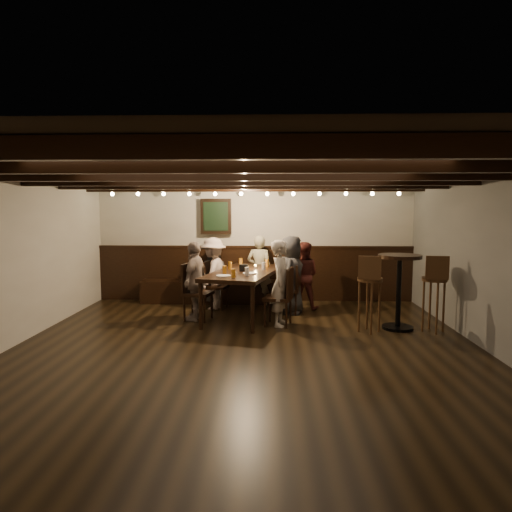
{
  "coord_description": "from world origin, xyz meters",
  "views": [
    {
      "loc": [
        0.33,
        -5.92,
        1.92
      ],
      "look_at": [
        0.09,
        1.3,
        1.16
      ],
      "focal_mm": 32.0,
      "sensor_mm": 36.0,
      "label": 1
    }
  ],
  "objects_px": {
    "chair_right_far": "(279,308)",
    "person_bench_right": "(303,275)",
    "bar_stool_right": "(434,303)",
    "person_bench_left": "(214,274)",
    "chair_left_far": "(197,303)",
    "person_right_far": "(281,283)",
    "person_right_near": "(291,275)",
    "high_top_table": "(399,280)",
    "chair_right_near": "(289,298)",
    "person_bench_centre": "(259,270)",
    "chair_left_near": "(215,294)",
    "person_left_near": "(213,273)",
    "person_left_far": "(195,281)",
    "dining_table": "(245,275)",
    "bar_stool_left": "(369,304)"
  },
  "relations": [
    {
      "from": "chair_left_near",
      "to": "person_left_far",
      "type": "height_order",
      "value": "person_left_far"
    },
    {
      "from": "person_bench_left",
      "to": "person_right_far",
      "type": "distance_m",
      "value": 2.13
    },
    {
      "from": "bar_stool_right",
      "to": "person_bench_left",
      "type": "bearing_deg",
      "value": 160.88
    },
    {
      "from": "chair_right_far",
      "to": "chair_left_far",
      "type": "bearing_deg",
      "value": 90.0
    },
    {
      "from": "person_bench_left",
      "to": "person_bench_right",
      "type": "xyz_separation_m",
      "value": [
        1.75,
        -0.4,
        0.04
      ]
    },
    {
      "from": "chair_left_near",
      "to": "person_left_near",
      "type": "relative_size",
      "value": 0.66
    },
    {
      "from": "person_right_near",
      "to": "high_top_table",
      "type": "relative_size",
      "value": 1.19
    },
    {
      "from": "chair_left_near",
      "to": "bar_stool_right",
      "type": "distance_m",
      "value": 3.9
    },
    {
      "from": "person_bench_right",
      "to": "person_left_far",
      "type": "distance_m",
      "value": 2.13
    },
    {
      "from": "chair_right_near",
      "to": "person_bench_right",
      "type": "height_order",
      "value": "person_bench_right"
    },
    {
      "from": "chair_left_near",
      "to": "bar_stool_left",
      "type": "xyz_separation_m",
      "value": [
        2.59,
        -1.57,
        0.17
      ]
    },
    {
      "from": "person_bench_left",
      "to": "bar_stool_right",
      "type": "height_order",
      "value": "person_bench_left"
    },
    {
      "from": "chair_left_near",
      "to": "chair_left_far",
      "type": "height_order",
      "value": "chair_left_far"
    },
    {
      "from": "chair_left_far",
      "to": "person_bench_left",
      "type": "bearing_deg",
      "value": -172.43
    },
    {
      "from": "chair_left_far",
      "to": "chair_right_near",
      "type": "xyz_separation_m",
      "value": [
        1.6,
        0.56,
        -0.02
      ]
    },
    {
      "from": "person_bench_right",
      "to": "bar_stool_right",
      "type": "xyz_separation_m",
      "value": [
        1.91,
        -1.59,
        -0.19
      ]
    },
    {
      "from": "chair_right_near",
      "to": "person_bench_centre",
      "type": "xyz_separation_m",
      "value": [
        -0.57,
        0.75,
        0.42
      ]
    },
    {
      "from": "person_left_near",
      "to": "bar_stool_left",
      "type": "distance_m",
      "value": 3.06
    },
    {
      "from": "chair_left_near",
      "to": "chair_right_far",
      "type": "height_order",
      "value": "chair_right_far"
    },
    {
      "from": "person_left_near",
      "to": "person_right_near",
      "type": "distance_m",
      "value": 1.5
    },
    {
      "from": "dining_table",
      "to": "person_right_near",
      "type": "distance_m",
      "value": 0.88
    },
    {
      "from": "chair_left_far",
      "to": "person_bench_centre",
      "type": "distance_m",
      "value": 1.71
    },
    {
      "from": "chair_left_far",
      "to": "person_left_near",
      "type": "distance_m",
      "value": 0.98
    },
    {
      "from": "chair_right_near",
      "to": "person_left_far",
      "type": "relative_size",
      "value": 0.67
    },
    {
      "from": "chair_right_far",
      "to": "bar_stool_right",
      "type": "relative_size",
      "value": 0.79
    },
    {
      "from": "bar_stool_left",
      "to": "dining_table",
      "type": "bearing_deg",
      "value": 169.0
    },
    {
      "from": "person_bench_left",
      "to": "person_right_far",
      "type": "height_order",
      "value": "person_right_far"
    },
    {
      "from": "person_right_near",
      "to": "person_right_far",
      "type": "distance_m",
      "value": 0.9
    },
    {
      "from": "chair_left_near",
      "to": "person_bench_centre",
      "type": "distance_m",
      "value": 1.03
    },
    {
      "from": "chair_left_near",
      "to": "person_bench_left",
      "type": "distance_m",
      "value": 0.59
    },
    {
      "from": "person_left_far",
      "to": "bar_stool_right",
      "type": "xyz_separation_m",
      "value": [
        3.82,
        -0.65,
        -0.23
      ]
    },
    {
      "from": "person_bench_centre",
      "to": "bar_stool_right",
      "type": "bearing_deg",
      "value": 157.71
    },
    {
      "from": "chair_left_far",
      "to": "chair_right_far",
      "type": "xyz_separation_m",
      "value": [
        1.4,
        -0.32,
        -0.01
      ]
    },
    {
      "from": "person_right_near",
      "to": "person_bench_right",
      "type": "bearing_deg",
      "value": -18.43
    },
    {
      "from": "chair_left_far",
      "to": "person_left_near",
      "type": "bearing_deg",
      "value": -178.13
    },
    {
      "from": "chair_left_far",
      "to": "bar_stool_right",
      "type": "xyz_separation_m",
      "value": [
        3.79,
        -0.64,
        0.15
      ]
    },
    {
      "from": "person_left_far",
      "to": "high_top_table",
      "type": "relative_size",
      "value": 1.14
    },
    {
      "from": "person_right_near",
      "to": "person_left_near",
      "type": "bearing_deg",
      "value": 90.0
    },
    {
      "from": "chair_right_near",
      "to": "person_bench_right",
      "type": "bearing_deg",
      "value": -21.9
    },
    {
      "from": "bar_stool_right",
      "to": "chair_right_near",
      "type": "bearing_deg",
      "value": 160.78
    },
    {
      "from": "chair_right_far",
      "to": "person_bench_right",
      "type": "xyz_separation_m",
      "value": [
        0.48,
        1.28,
        0.35
      ]
    },
    {
      "from": "person_bench_centre",
      "to": "person_right_near",
      "type": "height_order",
      "value": "person_right_near"
    },
    {
      "from": "chair_right_far",
      "to": "person_left_far",
      "type": "xyz_separation_m",
      "value": [
        -1.43,
        0.33,
        0.39
      ]
    },
    {
      "from": "bar_stool_right",
      "to": "chair_right_far",
      "type": "bearing_deg",
      "value": -178.15
    },
    {
      "from": "chair_left_near",
      "to": "chair_right_near",
      "type": "xyz_separation_m",
      "value": [
        1.4,
        -0.32,
        0.0
      ]
    },
    {
      "from": "person_right_far",
      "to": "chair_right_far",
      "type": "bearing_deg",
      "value": 90.0
    },
    {
      "from": "bar_stool_right",
      "to": "person_left_far",
      "type": "bearing_deg",
      "value": 179.85
    },
    {
      "from": "chair_left_near",
      "to": "person_left_far",
      "type": "distance_m",
      "value": 0.99
    },
    {
      "from": "chair_right_far",
      "to": "person_bench_left",
      "type": "bearing_deg",
      "value": 50.2
    },
    {
      "from": "person_right_far",
      "to": "bar_stool_right",
      "type": "relative_size",
      "value": 1.16
    }
  ]
}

